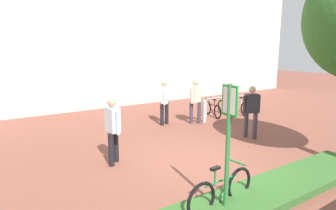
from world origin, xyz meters
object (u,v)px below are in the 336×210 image
person_shirt_blue (164,100)px  bike_at_sign (221,190)px  person_suited_navy (251,109)px  parking_sign_post (228,131)px  person_casual_tan (113,127)px  bollard_steel (204,111)px  bike_rack_cluster (226,107)px  person_shirt_white (195,99)px

person_shirt_blue → bike_at_sign: bearing=-112.9°
person_shirt_blue → person_suited_navy: bearing=-64.2°
parking_sign_post → person_casual_tan: size_ratio=1.36×
bollard_steel → person_casual_tan: 5.17m
bike_at_sign → person_casual_tan: person_casual_tan is taller
bike_at_sign → bike_rack_cluster: (5.55, 5.53, -0.00)m
person_suited_navy → person_shirt_blue: bearing=115.8°
bollard_steel → person_shirt_blue: size_ratio=0.52×
bike_rack_cluster → bike_at_sign: bearing=-135.1°
bollard_steel → person_shirt_white: size_ratio=0.52×
parking_sign_post → bollard_steel: (3.99, 5.27, -1.08)m
parking_sign_post → person_casual_tan: (-0.74, 3.25, -0.55)m
bike_rack_cluster → person_suited_navy: bearing=-121.0°
person_shirt_blue → person_shirt_white: size_ratio=1.00×
bike_at_sign → person_suited_navy: size_ratio=0.98×
person_casual_tan → person_suited_navy: bearing=-5.0°
bike_at_sign → person_suited_navy: 4.71m
person_suited_navy → person_shirt_white: (-0.32, 2.49, 0.00)m
person_suited_navy → person_shirt_blue: same height
bollard_steel → person_shirt_blue: (-1.53, 0.57, 0.53)m
bike_at_sign → bike_rack_cluster: bike_at_sign is taller
bike_at_sign → person_shirt_blue: person_shirt_blue is taller
bollard_steel → person_shirt_white: bearing=169.9°
bollard_steel → person_suited_navy: 2.48m
person_shirt_blue → parking_sign_post: bearing=-112.8°
person_suited_navy → bike_rack_cluster: bearing=59.0°
person_suited_navy → person_casual_tan: same height
parking_sign_post → bike_at_sign: size_ratio=1.39×
person_suited_navy → person_shirt_blue: (-1.44, 2.99, 0.00)m
person_suited_navy → person_casual_tan: size_ratio=1.00×
person_casual_tan → bollard_steel: bearing=23.1°
bike_rack_cluster → person_shirt_white: (-2.04, -0.37, 0.63)m
person_shirt_white → parking_sign_post: bearing=-123.8°
person_shirt_blue → person_shirt_white: 1.23m
parking_sign_post → bike_rack_cluster: (5.62, 5.71, -1.19)m
person_shirt_white → person_suited_navy: bearing=-82.7°
person_suited_navy → person_shirt_blue: size_ratio=1.00×
person_suited_navy → parking_sign_post: bearing=-143.9°
parking_sign_post → person_shirt_blue: bearing=67.2°
bike_at_sign → person_suited_navy: person_suited_navy is taller
bike_at_sign → bollard_steel: (3.92, 5.08, 0.10)m
parking_sign_post → person_shirt_blue: parking_sign_post is taller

